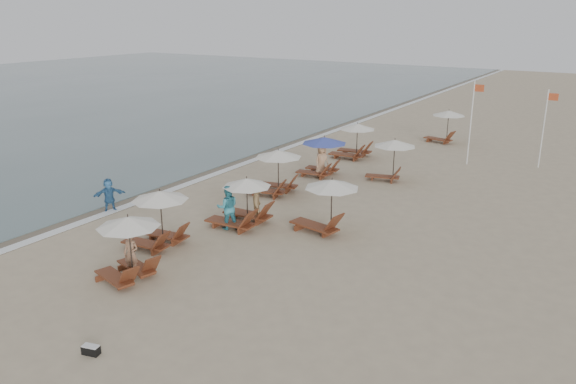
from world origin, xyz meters
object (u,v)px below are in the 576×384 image
Objects in this scene: inland_station_0 at (323,202)px; flag_pole_near at (472,119)px; lounger_station_1 at (157,219)px; lounger_station_5 at (353,142)px; duffel_bag at (91,350)px; beachgoer_mid_b at (258,202)px; waterline_walker at (109,195)px; inland_station_1 at (390,154)px; lounger_station_0 at (126,247)px; lounger_station_2 at (241,204)px; beachgoer_far_b at (322,160)px; lounger_station_3 at (274,172)px; lounger_station_4 at (321,154)px; beachgoer_mid_a at (228,207)px; inland_station_2 at (444,123)px; beachgoer_near at (131,254)px.

inland_station_0 is 0.58× the size of flag_pole_near.
lounger_station_1 is 0.93× the size of lounger_station_5.
inland_station_0 is 5.66× the size of duffel_bag.
waterline_walker is at bearing 76.79° from beachgoer_mid_b.
inland_station_1 is 6.36m from flag_pole_near.
inland_station_1 is 14.37m from waterline_walker.
inland_station_1 is at bearing -5.72° from waterline_walker.
lounger_station_0 is 0.90× the size of lounger_station_2.
lounger_station_2 is 1.75× the size of waterline_walker.
lounger_station_2 is 1.46× the size of beachgoer_far_b.
duffel_bag is at bearing -91.03° from inland_station_1.
lounger_station_3 is (0.11, 7.91, 0.02)m from lounger_station_1.
lounger_station_4 reaches higher than beachgoer_far_b.
inland_station_0 is 9.90m from waterline_walker.
lounger_station_0 is at bearing -84.16° from lounger_station_3.
inland_station_1 is 1.39× the size of beachgoer_mid_a.
lounger_station_4 is 9.30m from flag_pole_near.
lounger_station_0 is 14.54m from beachgoer_far_b.
beachgoer_mid_b is (-2.94, -0.41, -0.41)m from inland_station_0.
inland_station_0 is at bearing -86.85° from inland_station_2.
lounger_station_1 is 19.99m from flag_pole_near.
beachgoer_near is (1.02, -2.30, -0.33)m from lounger_station_1.
lounger_station_3 reaches higher than lounger_station_2.
beachgoer_near is (-0.17, 0.32, -0.41)m from lounger_station_0.
inland_station_1 is (-0.60, 8.46, 0.16)m from inland_station_0.
beachgoer_mid_a is (-3.53, -1.75, -0.36)m from inland_station_0.
lounger_station_1 reaches higher than waterline_walker.
flag_pole_near is at bearing 63.96° from beachgoer_near.
lounger_station_3 reaches higher than lounger_station_5.
beachgoer_mid_a is at bearing -153.57° from inland_station_0.
lounger_station_4 is at bearing -104.84° from inland_station_2.
lounger_station_5 is at bearing 89.86° from lounger_station_3.
beachgoer_mid_a is at bearing 122.99° from beachgoer_mid_b.
lounger_station_2 is 3.50m from inland_station_0.
inland_station_1 is 1.47× the size of beachgoer_mid_b.
inland_station_1 is at bearing 52.96° from lounger_station_3.
lounger_station_5 is 0.55× the size of flag_pole_near.
lounger_station_5 reaches higher than waterline_walker.
lounger_station_4 is at bearing 100.04° from duffel_bag.
flag_pole_near is at bearing 58.86° from lounger_station_3.
lounger_station_1 is 11.92m from beachgoer_far_b.
beachgoer_mid_b is (0.51, 6.88, -0.30)m from lounger_station_0.
beachgoer_far_b is 18.45m from duffel_bag.
flag_pole_near is (6.10, 6.87, 1.80)m from beachgoer_far_b.
beachgoer_far_b is at bearing -47.13° from lounger_station_4.
beachgoer_far_b is at bearing 99.74° from duffel_bag.
beachgoer_mid_b is 3.49× the size of duffel_bag.
inland_station_2 is at bearing -140.11° from beachgoer_mid_a.
lounger_station_3 reaches higher than duffel_bag.
lounger_station_3 is (-1.08, 10.53, -0.06)m from lounger_station_0.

